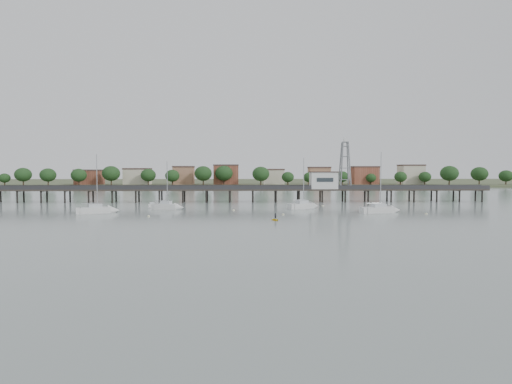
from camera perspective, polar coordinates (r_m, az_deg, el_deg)
The scene contains 13 objects.
ground_plane at distance 69.94m, azimuth -2.44°, elevation -5.08°, with size 500.00×500.00×0.00m, color slate.
pier at distance 129.38m, azimuth -1.98°, elevation 0.32°, with size 150.00×5.00×5.50m.
pier_building at distance 131.44m, azimuth 8.98°, elevation 1.58°, with size 8.40×5.40×5.30m.
lattice_tower at distance 132.74m, azimuth 11.77°, elevation 3.48°, with size 3.20×3.20×15.50m.
sailboat_a at distance 103.42m, azimuth -19.85°, elevation -2.28°, with size 8.86×5.38×14.08m.
sailboat_c at distance 109.70m, azimuth 6.72°, elevation -1.83°, with size 8.36×6.04×13.58m.
sailboat_d at distance 102.50m, azimuth 16.75°, elevation -2.28°, with size 9.31×4.58×14.72m.
sailboat_b at distance 108.10m, azimuth -11.36°, elevation -1.93°, with size 7.82×3.78×12.50m.
white_tender at distance 115.44m, azimuth -13.34°, elevation -1.75°, with size 3.95×2.49×1.43m.
yellow_dinghy at distance 83.14m, azimuth 2.60°, elevation -3.79°, with size 1.62×0.47×2.26m, color yellow.
dinghy_occupant at distance 83.14m, azimuth 2.60°, elevation -3.79°, with size 0.43×1.17×0.28m, color black.
mooring_buoys at distance 99.17m, azimuth 3.91°, elevation -2.65°, with size 60.87×25.13×0.39m.
far_shore at distance 308.94m, azimuth -1.60°, elevation 1.35°, with size 500.00×170.00×10.40m.
Camera 1 is at (1.23, -69.24, 9.83)m, focal length 30.00 mm.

